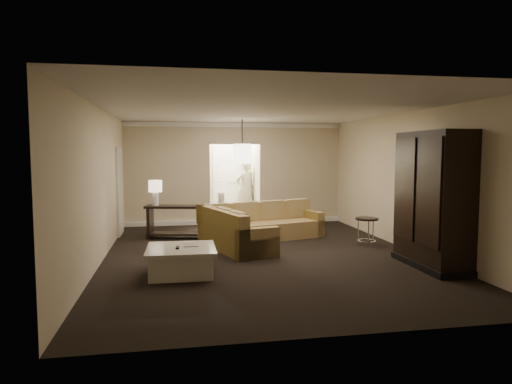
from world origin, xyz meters
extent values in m
plane|color=black|center=(0.00, 0.00, 0.00)|extent=(8.00, 8.00, 0.00)
cube|color=beige|center=(0.00, 4.00, 1.40)|extent=(6.00, 0.04, 2.80)
cube|color=beige|center=(0.00, -4.00, 1.40)|extent=(6.00, 0.04, 2.80)
cube|color=beige|center=(-3.00, 0.00, 1.40)|extent=(0.04, 8.00, 2.80)
cube|color=beige|center=(3.00, 0.00, 1.40)|extent=(0.04, 8.00, 2.80)
cube|color=silver|center=(0.00, 0.00, 2.80)|extent=(6.00, 8.00, 0.02)
cube|color=white|center=(0.00, 3.95, 2.73)|extent=(6.00, 0.10, 0.12)
cube|color=white|center=(0.00, 3.95, 0.06)|extent=(6.00, 0.10, 0.12)
cube|color=silver|center=(-2.97, 2.80, 1.05)|extent=(0.05, 0.90, 2.10)
cube|color=beige|center=(0.00, 5.00, 0.00)|extent=(1.40, 2.00, 0.01)
cube|color=beige|center=(-0.70, 5.00, 1.40)|extent=(0.04, 2.00, 2.80)
cube|color=beige|center=(0.70, 5.00, 1.40)|extent=(0.04, 2.00, 2.80)
cube|color=beige|center=(0.00, 6.00, 1.40)|extent=(1.40, 0.04, 2.80)
cube|color=silver|center=(0.00, 5.97, 1.05)|extent=(0.90, 0.05, 2.10)
cube|color=brown|center=(0.30, 1.55, 0.20)|extent=(2.96, 1.64, 0.40)
cube|color=brown|center=(-0.33, 0.22, 0.20)|extent=(1.20, 1.51, 0.40)
cube|color=brown|center=(0.21, 1.85, 0.61)|extent=(2.78, 1.04, 0.43)
cube|color=brown|center=(-0.77, 0.59, 0.61)|extent=(0.87, 2.24, 0.43)
cube|color=brown|center=(1.57, 1.93, 0.29)|extent=(0.43, 0.87, 0.59)
cube|color=brown|center=(-0.17, -0.32, 0.29)|extent=(0.87, 0.43, 0.59)
cube|color=#968350|center=(-0.77, 1.50, 0.63)|extent=(0.60, 0.31, 0.43)
cube|color=#968350|center=(-0.09, 1.71, 0.63)|extent=(0.60, 0.31, 0.43)
cube|color=#968350|center=(0.58, 1.91, 0.63)|extent=(0.60, 0.31, 0.43)
cube|color=#968350|center=(1.26, 2.12, 0.63)|extent=(0.60, 0.31, 0.43)
cube|color=#968350|center=(-0.69, 0.71, 0.63)|extent=(0.31, 0.59, 0.43)
cube|color=#968350|center=(-0.50, 0.08, 0.63)|extent=(0.31, 0.59, 0.43)
cube|color=beige|center=(-1.59, -1.13, 0.19)|extent=(1.02, 1.02, 0.38)
cube|color=beige|center=(-1.59, -1.13, 0.41)|extent=(1.13, 1.13, 0.07)
cube|color=black|center=(-1.65, -1.18, 0.45)|extent=(0.06, 0.18, 0.02)
cube|color=beige|center=(-1.42, -0.97, 0.45)|extent=(0.25, 0.34, 0.01)
cube|color=black|center=(-1.36, 2.00, 0.73)|extent=(2.02, 0.85, 0.05)
cube|color=black|center=(-2.24, 2.19, 0.36)|extent=(0.15, 0.41, 0.72)
cube|color=black|center=(-0.49, 1.81, 0.36)|extent=(0.15, 0.41, 0.72)
cube|color=black|center=(-1.36, 2.00, 0.11)|extent=(1.92, 0.78, 0.04)
cube|color=black|center=(2.70, -1.43, 1.17)|extent=(0.65, 1.56, 2.35)
cube|color=black|center=(2.36, -1.82, 1.34)|extent=(0.03, 0.69, 1.79)
cube|color=black|center=(2.36, -1.04, 1.34)|extent=(0.03, 0.69, 1.79)
cube|color=black|center=(2.70, -1.43, 0.06)|extent=(0.69, 1.63, 0.11)
cylinder|color=black|center=(2.33, 0.46, 0.58)|extent=(0.48, 0.48, 0.04)
torus|color=silver|center=(2.33, 0.46, 0.11)|extent=(0.40, 0.40, 0.03)
cylinder|color=silver|center=(2.51, 0.52, 0.28)|extent=(0.03, 0.03, 0.57)
cylinder|color=silver|center=(2.19, 0.58, 0.28)|extent=(0.03, 0.03, 0.57)
cylinder|color=silver|center=(2.30, 0.28, 0.28)|extent=(0.03, 0.03, 0.57)
cylinder|color=white|center=(-2.11, 2.16, 0.92)|extent=(0.14, 0.14, 0.31)
cylinder|color=beige|center=(-2.11, 2.16, 1.21)|extent=(0.30, 0.30, 0.27)
cylinder|color=white|center=(-0.62, 1.84, 0.92)|extent=(0.14, 0.14, 0.31)
cylinder|color=beige|center=(-0.62, 1.84, 1.21)|extent=(0.30, 0.30, 0.27)
cylinder|color=black|center=(0.00, 2.70, 2.50)|extent=(0.02, 0.02, 0.60)
cube|color=#FFEAC6|center=(0.00, 2.70, 1.95)|extent=(0.38, 0.38, 0.48)
imported|color=beige|center=(0.45, 5.04, 0.97)|extent=(0.83, 0.71, 1.93)
camera|label=1|loc=(-1.70, -8.54, 1.99)|focal=32.00mm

